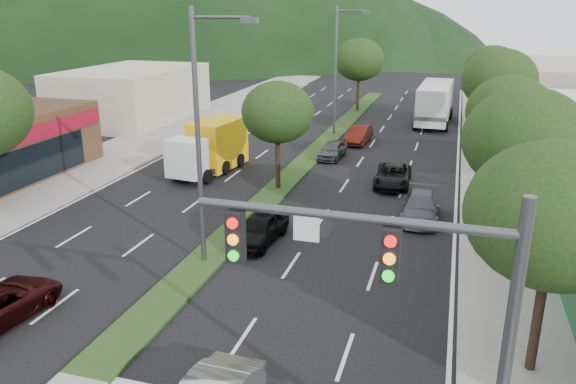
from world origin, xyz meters
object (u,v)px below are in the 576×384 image
(tree_r_c, at_px, (509,112))
(car_queue_a, at_px, (260,228))
(tree_med_far, at_px, (359,60))
(tree_r_d, at_px, (499,80))
(streetlight_mid, at_px, (338,65))
(tree_r_a, at_px, (554,215))
(traffic_signal, at_px, (422,309))
(tree_r_b, at_px, (525,140))
(motorhome, at_px, (435,103))
(streetlight_near, at_px, (202,128))
(car_queue_d, at_px, (393,176))
(suv_maroon, at_px, (0,303))
(car_queue_e, at_px, (332,150))
(tree_med_near, at_px, (278,112))
(car_queue_c, at_px, (359,135))
(tree_r_e, at_px, (492,69))
(box_truck, at_px, (212,148))
(car_queue_b, at_px, (421,207))

(tree_r_c, height_order, car_queue_a, tree_r_c)
(tree_med_far, xyz_separation_m, car_queue_a, (1.50, -33.41, -4.34))
(tree_r_d, height_order, streetlight_mid, streetlight_mid)
(streetlight_mid, bearing_deg, tree_r_a, -67.87)
(traffic_signal, bearing_deg, tree_r_b, 77.63)
(traffic_signal, bearing_deg, tree_r_d, 84.62)
(traffic_signal, xyz_separation_m, motorhome, (-1.48, 41.40, -2.79))
(streetlight_near, height_order, car_queue_d, streetlight_near)
(suv_maroon, bearing_deg, traffic_signal, 171.29)
(car_queue_a, distance_m, car_queue_e, 15.00)
(tree_r_d, relative_size, streetlight_near, 0.72)
(tree_r_b, relative_size, streetlight_mid, 0.69)
(suv_maroon, bearing_deg, tree_med_near, -100.26)
(tree_r_a, distance_m, car_queue_e, 24.37)
(streetlight_near, height_order, streetlight_mid, same)
(motorhome, bearing_deg, traffic_signal, -86.26)
(tree_r_b, xyz_separation_m, car_queue_c, (-9.53, 18.59, -4.38))
(streetlight_near, xyz_separation_m, car_queue_d, (5.98, 12.59, -4.99))
(tree_r_b, xyz_separation_m, tree_med_far, (-12.00, 32.00, -0.03))
(tree_r_a, distance_m, car_queue_a, 13.07)
(tree_r_b, bearing_deg, tree_r_d, 90.00)
(traffic_signal, bearing_deg, streetlight_near, 132.77)
(tree_r_e, bearing_deg, streetlight_mid, -149.31)
(streetlight_near, height_order, suv_maroon, streetlight_near)
(tree_r_c, height_order, car_queue_c, tree_r_c)
(streetlight_mid, bearing_deg, traffic_signal, -75.67)
(car_queue_a, bearing_deg, tree_med_far, 97.60)
(tree_r_e, height_order, streetlight_mid, streetlight_mid)
(tree_r_b, distance_m, streetlight_near, 12.47)
(tree_r_b, relative_size, tree_r_c, 1.07)
(car_queue_c, bearing_deg, motorhome, 65.14)
(tree_med_near, bearing_deg, box_truck, 155.55)
(tree_r_e, distance_m, car_queue_d, 20.72)
(car_queue_d, bearing_deg, tree_med_near, -159.31)
(tree_r_b, distance_m, tree_med_far, 34.18)
(streetlight_near, height_order, car_queue_e, streetlight_near)
(tree_r_d, bearing_deg, streetlight_near, -118.20)
(tree_med_near, distance_m, tree_med_far, 26.01)
(car_queue_b, bearing_deg, streetlight_near, -136.97)
(tree_med_far, bearing_deg, car_queue_a, -87.43)
(tree_med_far, bearing_deg, tree_r_a, -73.30)
(suv_maroon, bearing_deg, tree_r_b, -143.12)
(tree_r_d, height_order, car_queue_a, tree_r_d)
(streetlight_near, distance_m, motorhome, 32.91)
(traffic_signal, distance_m, tree_med_near, 21.53)
(tree_r_d, height_order, tree_med_near, tree_r_d)
(car_queue_d, bearing_deg, car_queue_b, -70.88)
(tree_r_b, distance_m, tree_r_c, 8.01)
(streetlight_mid, xyz_separation_m, suv_maroon, (-4.82, -31.00, -4.97))
(tree_r_a, xyz_separation_m, car_queue_d, (-5.82, 16.59, -4.23))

